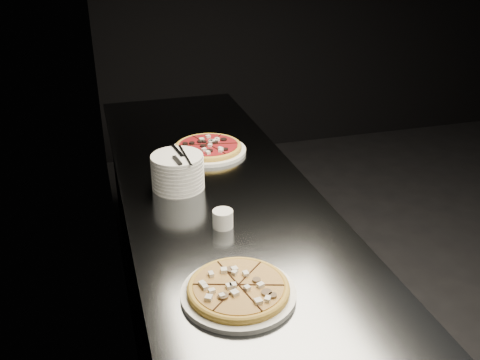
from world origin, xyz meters
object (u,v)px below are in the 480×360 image
object	(u,v)px
cutlery	(180,156)
ramekin	(223,218)
plate_stack	(178,172)
pizza_tomato	(208,148)
pizza_mushroom	(238,290)
counter	(220,284)

from	to	relation	value
cutlery	ramekin	xyz separation A→B (m)	(0.08, -0.32, -0.11)
plate_stack	cutlery	world-z (taller)	cutlery
pizza_tomato	pizza_mushroom	bearing A→B (deg)	-98.51
counter	cutlery	bearing A→B (deg)	164.05
pizza_tomato	ramekin	distance (m)	0.66
cutlery	plate_stack	bearing A→B (deg)	109.74
counter	cutlery	distance (m)	0.62
pizza_tomato	cutlery	xyz separation A→B (m)	(-0.19, -0.32, 0.12)
plate_stack	ramekin	xyz separation A→B (m)	(0.09, -0.34, -0.04)
counter	pizza_mushroom	size ratio (longest dim) A/B	6.76
cutlery	ramekin	world-z (taller)	cutlery
counter	cutlery	world-z (taller)	cutlery
pizza_mushroom	cutlery	xyz separation A→B (m)	(-0.03, 0.70, 0.12)
plate_stack	cutlery	distance (m)	0.07
pizza_tomato	plate_stack	xyz separation A→B (m)	(-0.19, -0.31, 0.05)
counter	cutlery	size ratio (longest dim) A/B	11.24
counter	pizza_tomato	bearing A→B (deg)	82.44
plate_stack	cutlery	bearing A→B (deg)	-62.38
counter	plate_stack	bearing A→B (deg)	159.37
pizza_tomato	cutlery	size ratio (longest dim) A/B	1.60
plate_stack	cutlery	size ratio (longest dim) A/B	0.93
pizza_mushroom	pizza_tomato	distance (m)	1.04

